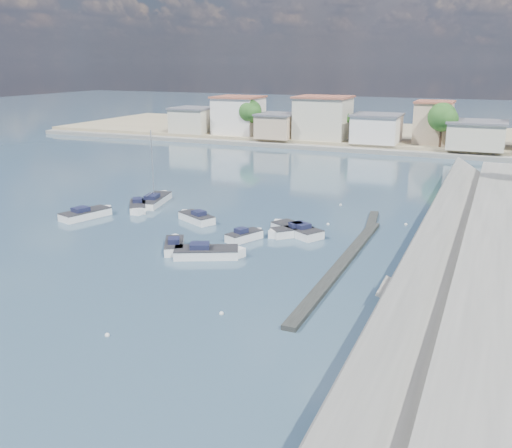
{
  "coord_description": "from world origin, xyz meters",
  "views": [
    {
      "loc": [
        18.03,
        -33.85,
        16.48
      ],
      "look_at": [
        -2.66,
        14.37,
        1.4
      ],
      "focal_mm": 40.0,
      "sensor_mm": 36.0,
      "label": 1
    }
  ],
  "objects": [
    {
      "name": "motorboat_h",
      "position": [
        -4.17,
        7.67,
        0.38
      ],
      "size": [
        6.09,
        4.34,
        1.48
      ],
      "color": "white",
      "rests_on": "ground"
    },
    {
      "name": "motorboat_a",
      "position": [
        -8.08,
        8.27,
        0.38
      ],
      "size": [
        3.41,
        4.43,
        1.48
      ],
      "color": "white",
      "rests_on": "ground"
    },
    {
      "name": "motorboat_d",
      "position": [
        0.13,
        16.3,
        0.38
      ],
      "size": [
        4.06,
        4.05,
        1.48
      ],
      "color": "white",
      "rests_on": "ground"
    },
    {
      "name": "motorboat_b",
      "position": [
        -3.32,
        13.42,
        0.38
      ],
      "size": [
        2.84,
        4.05,
        1.48
      ],
      "color": "white",
      "rests_on": "ground"
    },
    {
      "name": "shore_trees",
      "position": [
        8.34,
        68.11,
        6.22
      ],
      "size": [
        74.56,
        38.32,
        7.92
      ],
      "color": "#38281E",
      "rests_on": "ground"
    },
    {
      "name": "far_shore_land",
      "position": [
        0.0,
        92.0,
        0.7
      ],
      "size": [
        160.0,
        40.0,
        1.4
      ],
      "primitive_type": "cube",
      "color": "gray",
      "rests_on": "ground"
    },
    {
      "name": "ground",
      "position": [
        0.0,
        40.0,
        0.0
      ],
      "size": [
        400.0,
        400.0,
        0.0
      ],
      "primitive_type": "plane",
      "color": "#304D61",
      "rests_on": "ground"
    },
    {
      "name": "breakwater",
      "position": [
        6.9,
        12.69,
        0.17
      ],
      "size": [
        2.0,
        31.02,
        0.35
      ],
      "color": "black",
      "rests_on": "ground"
    },
    {
      "name": "motorboat_f",
      "position": [
        -10.95,
        17.32,
        0.38
      ],
      "size": [
        4.88,
        3.71,
        1.48
      ],
      "color": "white",
      "rests_on": "ground"
    },
    {
      "name": "motorboat_c",
      "position": [
        0.29,
        17.26,
        0.38
      ],
      "size": [
        6.02,
        4.71,
        1.48
      ],
      "color": "white",
      "rests_on": "ground"
    },
    {
      "name": "motorboat_g",
      "position": [
        -19.21,
        18.68,
        0.38
      ],
      "size": [
        3.98,
        4.71,
        1.48
      ],
      "color": "white",
      "rests_on": "ground"
    },
    {
      "name": "far_shore_quay",
      "position": [
        0.0,
        71.0,
        0.4
      ],
      "size": [
        160.0,
        2.5,
        0.8
      ],
      "primitive_type": "cube",
      "color": "slate",
      "rests_on": "ground"
    },
    {
      "name": "sailboat",
      "position": [
        -19.29,
        22.42,
        0.41
      ],
      "size": [
        3.67,
        7.43,
        9.0
      ],
      "color": "white",
      "rests_on": "ground"
    },
    {
      "name": "far_town",
      "position": [
        10.71,
        76.92,
        4.93
      ],
      "size": [
        113.01,
        12.8,
        8.35
      ],
      "color": "beige",
      "rests_on": "far_shore_land"
    },
    {
      "name": "motorboat_e",
      "position": [
        -22.52,
        14.06,
        0.38
      ],
      "size": [
        3.71,
        6.13,
        1.48
      ],
      "color": "white",
      "rests_on": "ground"
    },
    {
      "name": "mooring_buoys",
      "position": [
        4.03,
        13.31,
        0.05
      ],
      "size": [
        14.96,
        38.43,
        0.31
      ],
      "color": "silver",
      "rests_on": "ground"
    },
    {
      "name": "seawall_walkway",
      "position": [
        18.5,
        13.0,
        0.9
      ],
      "size": [
        5.0,
        90.0,
        1.8
      ],
      "primitive_type": "cube",
      "color": "slate",
      "rests_on": "ground"
    }
  ]
}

